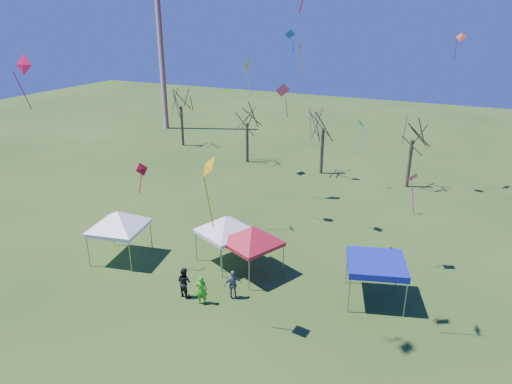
% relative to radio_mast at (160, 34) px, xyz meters
% --- Properties ---
extents(ground, '(140.00, 140.00, 0.00)m').
position_rel_radio_mast_xyz_m(ground, '(28.00, -34.00, -12.50)').
color(ground, '#264817').
rests_on(ground, ground).
extents(radio_mast, '(0.70, 0.70, 25.00)m').
position_rel_radio_mast_xyz_m(radio_mast, '(0.00, 0.00, 0.00)').
color(radio_mast, silver).
rests_on(radio_mast, ground).
extents(tree_0, '(3.83, 3.83, 8.44)m').
position_rel_radio_mast_xyz_m(tree_0, '(7.15, -6.62, -6.01)').
color(tree_0, '#3D2D21').
rests_on(tree_0, ground).
extents(tree_1, '(3.42, 3.42, 7.54)m').
position_rel_radio_mast_xyz_m(tree_1, '(17.23, -9.35, -6.71)').
color(tree_1, '#3D2D21').
rests_on(tree_1, ground).
extents(tree_2, '(3.71, 3.71, 8.18)m').
position_rel_radio_mast_xyz_m(tree_2, '(25.63, -9.62, -6.21)').
color(tree_2, '#3D2D21').
rests_on(tree_2, ground).
extents(tree_3, '(3.59, 3.59, 7.91)m').
position_rel_radio_mast_xyz_m(tree_3, '(34.03, -9.96, -6.42)').
color(tree_3, '#3D2D21').
rests_on(tree_3, ground).
extents(tent_white_west, '(4.31, 4.31, 3.88)m').
position_rel_radio_mast_xyz_m(tent_white_west, '(18.97, -31.68, -9.37)').
color(tent_white_west, gray).
rests_on(tent_white_west, ground).
extents(tent_white_mid, '(3.95, 3.95, 3.72)m').
position_rel_radio_mast_xyz_m(tent_white_mid, '(25.42, -29.17, -9.50)').
color(tent_white_mid, gray).
rests_on(tent_white_mid, ground).
extents(tent_red, '(3.87, 3.87, 3.65)m').
position_rel_radio_mast_xyz_m(tent_red, '(27.50, -29.73, -9.55)').
color(tent_red, gray).
rests_on(tent_red, ground).
extents(tent_blue, '(3.87, 3.87, 2.44)m').
position_rel_radio_mast_xyz_m(tent_blue, '(34.88, -29.37, -10.25)').
color(tent_blue, gray).
rests_on(tent_blue, ground).
extents(person_grey, '(1.04, 0.97, 1.72)m').
position_rel_radio_mast_xyz_m(person_grey, '(27.70, -32.58, -11.64)').
color(person_grey, slate).
rests_on(person_grey, ground).
extents(person_dark, '(1.00, 0.86, 1.80)m').
position_rel_radio_mast_xyz_m(person_dark, '(25.13, -33.60, -11.60)').
color(person_dark, black).
rests_on(person_dark, ground).
extents(person_green, '(0.74, 0.63, 1.73)m').
position_rel_radio_mast_xyz_m(person_green, '(26.37, -33.80, -11.64)').
color(person_green, green).
rests_on(person_green, ground).
extents(kite_1, '(0.60, 0.91, 1.92)m').
position_rel_radio_mast_xyz_m(kite_1, '(21.42, -31.84, -5.98)').
color(kite_1, red).
rests_on(kite_1, ground).
extents(kite_19, '(0.78, 0.56, 1.99)m').
position_rel_radio_mast_xyz_m(kite_19, '(36.76, -11.60, 0.77)').
color(kite_19, red).
rests_on(kite_19, ground).
extents(kite_18, '(0.33, 0.72, 1.83)m').
position_rel_radio_mast_xyz_m(kite_18, '(28.61, -25.43, 0.65)').
color(kite_18, orange).
rests_on(kite_18, ground).
extents(kite_22, '(1.03, 1.04, 2.71)m').
position_rel_radio_mast_xyz_m(kite_22, '(29.81, -12.04, -6.61)').
color(kite_22, '#0DBFC8').
rests_on(kite_22, ground).
extents(kite_11, '(1.39, 1.36, 2.81)m').
position_rel_radio_mast_xyz_m(kite_11, '(24.33, -17.26, -3.23)').
color(kite_11, '#E43276').
rests_on(kite_11, ground).
extents(kite_2, '(0.81, 1.50, 3.62)m').
position_rel_radio_mast_xyz_m(kite_2, '(18.82, -12.51, -1.94)').
color(kite_2, gold).
rests_on(kite_2, ground).
extents(kite_13, '(1.15, 1.08, 2.45)m').
position_rel_radio_mast_xyz_m(kite_13, '(22.98, -12.38, 0.82)').
color(kite_13, blue).
rests_on(kite_13, ground).
extents(kite_17, '(1.02, 1.08, 2.70)m').
position_rel_radio_mast_xyz_m(kite_17, '(35.75, -24.93, -6.57)').
color(kite_17, '#D62F75').
rests_on(kite_17, ground).
extents(kite_14, '(1.27, 0.90, 3.31)m').
position_rel_radio_mast_xyz_m(kite_14, '(14.44, -32.95, -0.28)').
color(kite_14, red).
rests_on(kite_14, ground).
extents(kite_5, '(1.25, 1.25, 3.56)m').
position_rel_radio_mast_xyz_m(kite_5, '(28.07, -35.41, -3.86)').
color(kite_5, orange).
rests_on(kite_5, ground).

